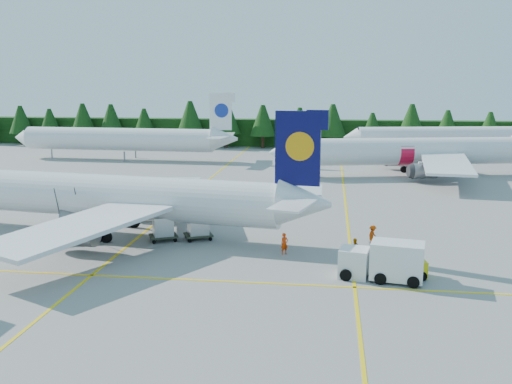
# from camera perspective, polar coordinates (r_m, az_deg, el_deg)

# --- Properties ---
(ground) EXTENTS (320.00, 320.00, 0.00)m
(ground) POSITION_cam_1_polar(r_m,az_deg,el_deg) (48.27, 2.38, -6.69)
(ground) COLOR gray
(ground) RESTS_ON ground
(taxi_stripe_a) EXTENTS (0.25, 120.00, 0.01)m
(taxi_stripe_a) POSITION_cam_1_polar(r_m,az_deg,el_deg) (69.77, -7.65, -1.16)
(taxi_stripe_a) COLOR yellow
(taxi_stripe_a) RESTS_ON ground
(taxi_stripe_b) EXTENTS (0.25, 120.00, 0.01)m
(taxi_stripe_b) POSITION_cam_1_polar(r_m,az_deg,el_deg) (67.44, 9.00, -1.63)
(taxi_stripe_b) COLOR yellow
(taxi_stripe_b) RESTS_ON ground
(taxi_stripe_cross) EXTENTS (80.00, 0.25, 0.01)m
(taxi_stripe_cross) POSITION_cam_1_polar(r_m,az_deg,el_deg) (42.62, 1.65, -9.14)
(taxi_stripe_cross) COLOR yellow
(taxi_stripe_cross) RESTS_ON ground
(treeline_hedge) EXTENTS (220.00, 4.00, 6.00)m
(treeline_hedge) POSITION_cam_1_polar(r_m,az_deg,el_deg) (128.37, 5.69, 5.87)
(treeline_hedge) COLOR black
(treeline_hedge) RESTS_ON ground
(airliner_navy) EXTENTS (41.78, 34.17, 12.18)m
(airliner_navy) POSITION_cam_1_polar(r_m,az_deg,el_deg) (57.49, -15.78, -0.41)
(airliner_navy) COLOR silver
(airliner_navy) RESTS_ON ground
(airliner_red) EXTENTS (42.09, 34.27, 12.39)m
(airliner_red) POSITION_cam_1_polar(r_m,az_deg,el_deg) (91.56, 14.10, 3.91)
(airliner_red) COLOR silver
(airliner_red) RESTS_ON ground
(airliner_far_left) EXTENTS (42.65, 5.53, 12.40)m
(airliner_far_left) POSITION_cam_1_polar(r_m,az_deg,el_deg) (110.48, -14.15, 5.19)
(airliner_far_left) COLOR silver
(airliner_far_left) RESTS_ON ground
(airliner_far_right) EXTENTS (41.10, 11.06, 12.05)m
(airliner_far_right) POSITION_cam_1_polar(r_m,az_deg,el_deg) (117.64, 18.01, 5.27)
(airliner_far_right) COLOR silver
(airliner_far_right) RESTS_ON ground
(airstairs) EXTENTS (4.68, 6.36, 3.79)m
(airstairs) POSITION_cam_1_polar(r_m,az_deg,el_deg) (56.32, -18.41, -3.77)
(airstairs) COLOR silver
(airstairs) RESTS_ON ground
(service_truck) EXTENTS (6.47, 3.30, 2.98)m
(service_truck) POSITION_cam_1_polar(r_m,az_deg,el_deg) (44.02, 12.45, -6.72)
(service_truck) COLOR white
(service_truck) RESTS_ON ground
(baggage_tug) EXTENTS (3.39, 2.16, 1.70)m
(baggage_tug) POSITION_cam_1_polar(r_m,az_deg,el_deg) (45.13, 14.69, -7.23)
(baggage_tug) COLOR yellow
(baggage_tug) RESTS_ON ground
(uld_pair) EXTENTS (6.24, 3.64, 1.94)m
(uld_pair) POSITION_cam_1_polar(r_m,az_deg,el_deg) (53.81, -7.54, -3.44)
(uld_pair) COLOR #343B2B
(uld_pair) RESTS_ON ground
(crew_a) EXTENTS (0.82, 0.76, 1.88)m
(crew_a) POSITION_cam_1_polar(r_m,az_deg,el_deg) (49.23, 2.86, -5.19)
(crew_a) COLOR red
(crew_a) RESTS_ON ground
(crew_b) EXTENTS (0.98, 0.84, 1.75)m
(crew_b) POSITION_cam_1_polar(r_m,az_deg,el_deg) (48.76, 9.80, -5.58)
(crew_b) COLOR orange
(crew_b) RESTS_ON ground
(crew_c) EXTENTS (0.84, 0.93, 1.86)m
(crew_c) POSITION_cam_1_polar(r_m,az_deg,el_deg) (52.84, 11.59, -4.27)
(crew_c) COLOR #D53D04
(crew_c) RESTS_ON ground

